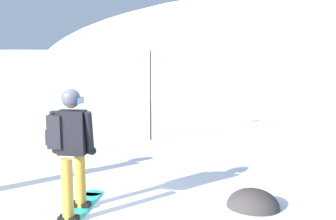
{
  "coord_description": "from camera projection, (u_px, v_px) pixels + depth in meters",
  "views": [
    {
      "loc": [
        3.28,
        -4.1,
        2.27
      ],
      "look_at": [
        -0.01,
        3.19,
        1.0
      ],
      "focal_mm": 44.18,
      "sensor_mm": 36.0,
      "label": 1
    }
  ],
  "objects": [
    {
      "name": "ridge_peak_main",
      "position": [
        312.0,
        74.0,
        32.45
      ],
      "size": [
        43.72,
        39.34,
        12.48
      ],
      "color": "white",
      "rests_on": "ground"
    },
    {
      "name": "piste_marker_near",
      "position": [
        150.0,
        88.0,
        9.8
      ],
      "size": [
        0.2,
        0.2,
        2.19
      ],
      "color": "black",
      "rests_on": "ground"
    },
    {
      "name": "rock_dark",
      "position": [
        253.0,
        207.0,
        5.83
      ],
      "size": [
        0.75,
        0.64,
        0.53
      ],
      "color": "#383333",
      "rests_on": "ground"
    },
    {
      "name": "snowboarder_main",
      "position": [
        71.0,
        148.0,
        5.43
      ],
      "size": [
        0.73,
        1.77,
        1.71
      ],
      "color": "#23B7A3",
      "rests_on": "ground"
    }
  ]
}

